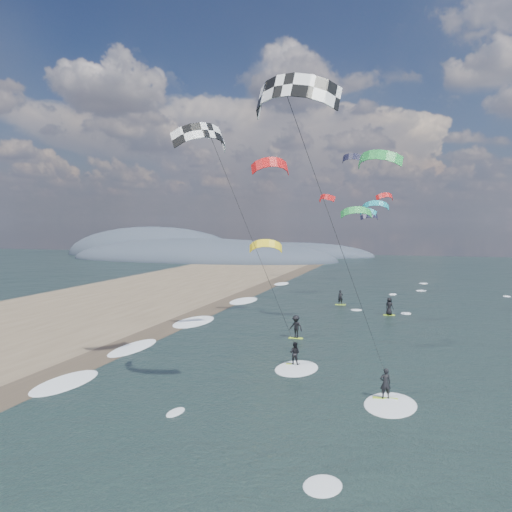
# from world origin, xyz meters

# --- Properties ---
(ground) EXTENTS (260.00, 260.00, 0.00)m
(ground) POSITION_xyz_m (0.00, 0.00, 0.00)
(ground) COLOR black
(ground) RESTS_ON ground
(wet_sand_strip) EXTENTS (3.00, 240.00, 0.00)m
(wet_sand_strip) POSITION_xyz_m (-12.00, 10.00, 0.00)
(wet_sand_strip) COLOR #382D23
(wet_sand_strip) RESTS_ON ground
(coastal_hills) EXTENTS (80.00, 41.00, 15.00)m
(coastal_hills) POSITION_xyz_m (-44.84, 107.86, 0.00)
(coastal_hills) COLOR #3D4756
(coastal_hills) RESTS_ON ground
(kitesurfer_near_a) EXTENTS (7.68, 8.67, 15.77)m
(kitesurfer_near_a) POSITION_xyz_m (3.99, 3.14, 11.68)
(kitesurfer_near_a) COLOR #BCF22A
(kitesurfer_near_a) RESTS_ON ground
(kitesurfer_near_b) EXTENTS (6.65, 8.99, 14.96)m
(kitesurfer_near_b) POSITION_xyz_m (-1.09, 9.36, 9.25)
(kitesurfer_near_b) COLOR #BCF22A
(kitesurfer_near_b) RESTS_ON ground
(far_kitesurfers) EXTENTS (7.59, 19.30, 1.81)m
(far_kitesurfers) POSITION_xyz_m (1.63, 28.14, 0.88)
(far_kitesurfers) COLOR #BCF22A
(far_kitesurfers) RESTS_ON ground
(bg_kite_field) EXTENTS (14.15, 70.98, 11.59)m
(bg_kite_field) POSITION_xyz_m (0.26, 54.36, 11.97)
(bg_kite_field) COLOR teal
(bg_kite_field) RESTS_ON ground
(shoreline_surf) EXTENTS (2.40, 79.40, 0.11)m
(shoreline_surf) POSITION_xyz_m (-10.80, 14.75, 0.00)
(shoreline_surf) COLOR white
(shoreline_surf) RESTS_ON ground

